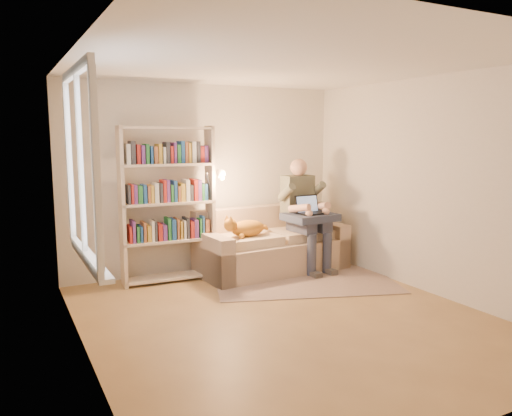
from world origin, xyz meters
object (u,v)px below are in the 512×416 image
person (304,208)px  laptop (313,209)px  bookshelf (168,197)px  sofa (271,248)px  cat (244,228)px

person → laptop: size_ratio=4.03×
laptop → bookshelf: bearing=164.1°
sofa → cat: sofa is taller
bookshelf → laptop: bearing=-9.3°
laptop → bookshelf: size_ratio=0.19×
person → laptop: bearing=-71.7°
sofa → cat: (-0.50, -0.16, 0.36)m
person → cat: person is taller
cat → laptop: size_ratio=1.90×
laptop → sofa: bearing=148.2°
person → bookshelf: 1.93m
cat → laptop: bearing=-9.9°
person → bookshelf: bookshelf is taller
cat → bookshelf: bearing=158.0°
sofa → bookshelf: 1.65m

